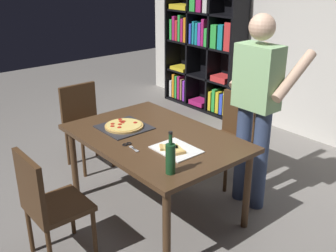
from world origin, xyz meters
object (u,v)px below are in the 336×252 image
Objects in this scene: person_serving_pizza at (257,102)px; pepperoni_pizza_on_tray at (124,126)px; dining_table at (155,143)px; bookshelf at (204,47)px; chair_near_camera at (47,201)px; chair_far_side at (232,132)px; kitchen_scissors at (129,146)px; chair_left_end at (84,121)px; wine_bottle at (170,158)px.

person_serving_pizza is 1.19m from pepperoni_pizza_on_tray.
dining_table is 0.78× the size of bookshelf.
dining_table is at bearing -52.90° from bookshelf.
chair_near_camera is 2.01m from chair_far_side.
person_serving_pizza is 1.17m from kitchen_scissors.
chair_near_camera is 0.51× the size of person_serving_pizza.
chair_left_end is 1.93m from person_serving_pizza.
chair_left_end is at bearing -155.20° from person_serving_pizza.
wine_bottle is at bearing -9.98° from chair_left_end.
chair_far_side is 4.60× the size of kitchen_scissors.
pepperoni_pizza_on_tray is (-0.31, 0.90, 0.25)m from chair_near_camera.
chair_far_side is at bearing 153.75° from person_serving_pizza.
kitchen_scissors is (0.04, -0.29, 0.08)m from dining_table.
wine_bottle reaches higher than pepperoni_pizza_on_tray.
wine_bottle is (1.84, -0.32, 0.36)m from chair_left_end.
dining_table is 1.26m from chair_left_end.
chair_left_end is at bearing 170.02° from wine_bottle.
bookshelf reaches higher than wine_bottle.
person_serving_pizza is at bearing 24.80° from chair_left_end.
dining_table is 1.70× the size of chair_far_side.
person_serving_pizza reaches higher than pepperoni_pizza_on_tray.
kitchen_scissors is (0.35, -0.19, -0.01)m from pepperoni_pizza_on_tray.
chair_near_camera and chair_far_side have the same top height.
chair_near_camera is 0.97m from wine_bottle.
chair_far_side is 1.17m from pepperoni_pizza_on_tray.
bookshelf is 1.11× the size of person_serving_pizza.
chair_left_end is 0.51× the size of person_serving_pizza.
dining_table is 0.30m from kitchen_scissors.
chair_far_side is at bearing 91.81° from kitchen_scissors.
chair_far_side is (0.00, 2.01, 0.00)m from chair_near_camera.
chair_far_side is 1.00× the size of chair_left_end.
dining_table is 4.83× the size of wine_bottle.
chair_left_end is 1.90m from wine_bottle.
person_serving_pizza is at bearing 60.33° from dining_table.
dining_table is at bearing 90.00° from chair_near_camera.
dining_table is at bearing 0.00° from chair_left_end.
person_serving_pizza is at bearing 75.97° from chair_near_camera.
chair_far_side is at bearing 90.00° from chair_near_camera.
person_serving_pizza is (0.45, 1.79, 0.49)m from chair_near_camera.
kitchen_scissors is (-0.41, -1.07, -0.24)m from person_serving_pizza.
chair_near_camera is 1.91m from person_serving_pizza.
person_serving_pizza is at bearing 69.28° from kitchen_scissors.
pepperoni_pizza_on_tray is at bearing -162.31° from dining_table.
kitchen_scissors is at bearing -12.63° from chair_left_end.
chair_far_side and chair_left_end have the same top height.
wine_bottle is at bearing 49.08° from chair_near_camera.
person_serving_pizza is 4.32× the size of pepperoni_pizza_on_tray.
dining_table is 2.99m from bookshelf.
bookshelf is (-0.55, 2.38, 0.43)m from chair_left_end.
dining_table is 1.70× the size of chair_left_end.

